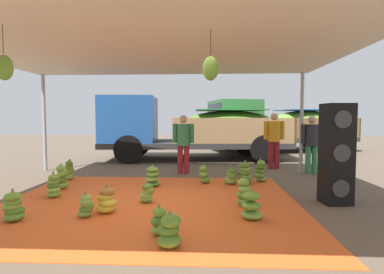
{
  "coord_description": "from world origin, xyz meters",
  "views": [
    {
      "loc": [
        1.07,
        -5.49,
        1.58
      ],
      "look_at": [
        0.71,
        1.93,
        1.12
      ],
      "focal_mm": 28.11,
      "sensor_mm": 36.0,
      "label": 1
    }
  ],
  "objects": [
    {
      "name": "banana_bunch_13",
      "position": [
        1.74,
        -0.13,
        0.24
      ],
      "size": [
        0.35,
        0.38,
        0.54
      ],
      "color": "#518428",
      "rests_on": "tarp_orange"
    },
    {
      "name": "banana_bunch_8",
      "position": [
        -0.04,
        0.0,
        0.18
      ],
      "size": [
        0.34,
        0.34,
        0.42
      ],
      "color": "#6B9E38",
      "rests_on": "tarp_orange"
    },
    {
      "name": "banana_bunch_1",
      "position": [
        -0.6,
        -0.61,
        0.21
      ],
      "size": [
        0.45,
        0.45,
        0.46
      ],
      "color": "gold",
      "rests_on": "tarp_orange"
    },
    {
      "name": "cargo_truck_main",
      "position": [
        0.41,
        6.09,
        1.23
      ],
      "size": [
        7.18,
        2.91,
        2.4
      ],
      "color": "#2D2D2D",
      "rests_on": "ground"
    },
    {
      "name": "speaker_stack",
      "position": [
        3.46,
        0.15,
        0.93
      ],
      "size": [
        0.53,
        0.5,
        1.85
      ],
      "color": "black",
      "rests_on": "ground"
    },
    {
      "name": "worker_0",
      "position": [
        0.41,
        3.0,
        0.98
      ],
      "size": [
        0.61,
        0.37,
        1.67
      ],
      "color": "maroon",
      "rests_on": "ground"
    },
    {
      "name": "banana_bunch_12",
      "position": [
        -1.97,
        0.27,
        0.23
      ],
      "size": [
        0.35,
        0.35,
        0.52
      ],
      "color": "#6B9E38",
      "rests_on": "tarp_orange"
    },
    {
      "name": "ground_plane",
      "position": [
        0.0,
        3.0,
        0.0
      ],
      "size": [
        40.0,
        40.0,
        0.0
      ],
      "primitive_type": "plane",
      "color": "brown"
    },
    {
      "name": "banana_bunch_15",
      "position": [
        -1.9,
        -1.09,
        0.22
      ],
      "size": [
        0.4,
        0.41,
        0.5
      ],
      "color": "#518428",
      "rests_on": "tarp_orange"
    },
    {
      "name": "banana_bunch_2",
      "position": [
        -2.14,
        0.95,
        0.26
      ],
      "size": [
        0.33,
        0.35,
        0.58
      ],
      "color": "#6B9E38",
      "rests_on": "tarp_orange"
    },
    {
      "name": "banana_bunch_9",
      "position": [
        0.62,
        -1.9,
        0.2
      ],
      "size": [
        0.39,
        0.4,
        0.44
      ],
      "color": "#518428",
      "rests_on": "tarp_orange"
    },
    {
      "name": "banana_bunch_4",
      "position": [
        0.43,
        -1.53,
        0.18
      ],
      "size": [
        0.29,
        0.29,
        0.41
      ],
      "color": "#6B9E38",
      "rests_on": "tarp_orange"
    },
    {
      "name": "banana_bunch_6",
      "position": [
        -0.85,
        -0.87,
        0.18
      ],
      "size": [
        0.34,
        0.33,
        0.41
      ],
      "color": "#6B9E38",
      "rests_on": "tarp_orange"
    },
    {
      "name": "tent_canopy",
      "position": [
        -0.0,
        -0.1,
        2.87
      ],
      "size": [
        8.0,
        7.0,
        2.96
      ],
      "color": "#9EA0A5",
      "rests_on": "ground"
    },
    {
      "name": "banana_bunch_7",
      "position": [
        1.77,
        -0.84,
        0.21
      ],
      "size": [
        0.47,
        0.47,
        0.49
      ],
      "color": "#75A83D",
      "rests_on": "tarp_orange"
    },
    {
      "name": "banana_bunch_0",
      "position": [
        2.41,
        1.98,
        0.26
      ],
      "size": [
        0.37,
        0.35,
        0.59
      ],
      "color": "#6B9E38",
      "rests_on": "tarp_orange"
    },
    {
      "name": "tarp_orange",
      "position": [
        0.0,
        0.0,
        0.01
      ],
      "size": [
        5.52,
        4.78,
        0.01
      ],
      "primitive_type": "cube",
      "color": "#E05B23",
      "rests_on": "ground"
    },
    {
      "name": "cargo_truck_far",
      "position": [
        4.49,
        9.04,
        1.25
      ],
      "size": [
        7.14,
        4.25,
        2.4
      ],
      "color": "#2D2D2D",
      "rests_on": "ground"
    },
    {
      "name": "banana_bunch_5",
      "position": [
        1.98,
        1.69,
        0.26
      ],
      "size": [
        0.45,
        0.45,
        0.57
      ],
      "color": "#477523",
      "rests_on": "tarp_orange"
    },
    {
      "name": "banana_bunch_3",
      "position": [
        1.65,
        1.64,
        0.2
      ],
      "size": [
        0.4,
        0.41,
        0.45
      ],
      "color": "#6B9E38",
      "rests_on": "tarp_orange"
    },
    {
      "name": "worker_2",
      "position": [
        4.05,
        3.17,
        0.97
      ],
      "size": [
        0.61,
        0.37,
        1.66
      ],
      "color": "#337A4C",
      "rests_on": "ground"
    },
    {
      "name": "banana_bunch_10",
      "position": [
        1.01,
        1.7,
        0.22
      ],
      "size": [
        0.35,
        0.33,
        0.49
      ],
      "color": "#518428",
      "rests_on": "tarp_orange"
    },
    {
      "name": "banana_bunch_11",
      "position": [
        -2.44,
        1.97,
        0.25
      ],
      "size": [
        0.32,
        0.3,
        0.54
      ],
      "color": "#6B9E38",
      "rests_on": "tarp_orange"
    },
    {
      "name": "worker_1",
      "position": [
        3.18,
        4.02,
        1.02
      ],
      "size": [
        0.64,
        0.39,
        1.75
      ],
      "color": "maroon",
      "rests_on": "ground"
    },
    {
      "name": "banana_bunch_14",
      "position": [
        -0.18,
        1.33,
        0.22
      ],
      "size": [
        0.48,
        0.49,
        0.51
      ],
      "color": "#518428",
      "rests_on": "tarp_orange"
    }
  ]
}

